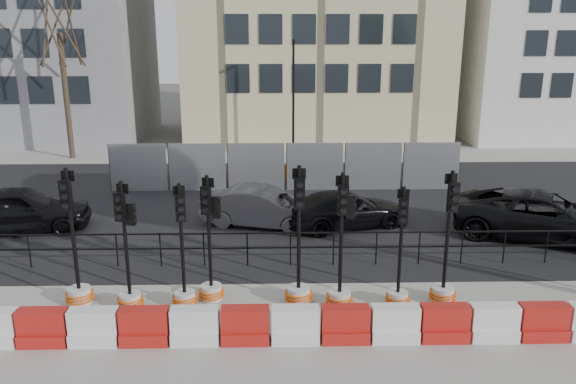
{
  "coord_description": "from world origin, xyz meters",
  "views": [
    {
      "loc": [
        -0.39,
        -13.35,
        6.3
      ],
      "look_at": [
        -0.03,
        3.0,
        1.65
      ],
      "focal_mm": 35.0,
      "sensor_mm": 36.0,
      "label": 1
    }
  ],
  "objects_px": {
    "traffic_signal_d": "(211,272)",
    "car_c": "(346,210)",
    "car_a": "(18,209)",
    "traffic_signal_h": "(444,277)",
    "traffic_signal_a": "(77,277)"
  },
  "relations": [
    {
      "from": "traffic_signal_d",
      "to": "car_c",
      "type": "height_order",
      "value": "traffic_signal_d"
    },
    {
      "from": "car_a",
      "to": "car_c",
      "type": "height_order",
      "value": "car_a"
    },
    {
      "from": "traffic_signal_d",
      "to": "car_c",
      "type": "bearing_deg",
      "value": 66.73
    },
    {
      "from": "car_c",
      "to": "traffic_signal_d",
      "type": "bearing_deg",
      "value": 126.04
    },
    {
      "from": "traffic_signal_a",
      "to": "traffic_signal_h",
      "type": "relative_size",
      "value": 1.03
    },
    {
      "from": "traffic_signal_a",
      "to": "traffic_signal_d",
      "type": "xyz_separation_m",
      "value": [
        3.16,
        0.14,
        0.05
      ]
    },
    {
      "from": "traffic_signal_a",
      "to": "car_a",
      "type": "distance_m",
      "value": 6.37
    },
    {
      "from": "traffic_signal_a",
      "to": "car_a",
      "type": "height_order",
      "value": "traffic_signal_a"
    },
    {
      "from": "traffic_signal_h",
      "to": "car_c",
      "type": "relative_size",
      "value": 0.73
    },
    {
      "from": "traffic_signal_h",
      "to": "car_c",
      "type": "height_order",
      "value": "traffic_signal_h"
    },
    {
      "from": "traffic_signal_d",
      "to": "traffic_signal_h",
      "type": "height_order",
      "value": "traffic_signal_h"
    },
    {
      "from": "car_a",
      "to": "car_c",
      "type": "bearing_deg",
      "value": -100.42
    },
    {
      "from": "traffic_signal_h",
      "to": "car_a",
      "type": "bearing_deg",
      "value": 148.78
    },
    {
      "from": "traffic_signal_d",
      "to": "car_c",
      "type": "distance_m",
      "value": 6.57
    },
    {
      "from": "traffic_signal_d",
      "to": "car_a",
      "type": "bearing_deg",
      "value": 156.68
    }
  ]
}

